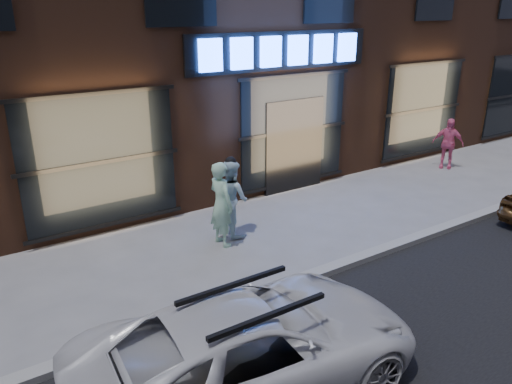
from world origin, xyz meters
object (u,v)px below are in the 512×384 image
passerby (448,143)px  white_suv (250,346)px  man_bowtie (221,204)px  man_cap (231,198)px

passerby → white_suv: size_ratio=0.34×
man_bowtie → white_suv: man_bowtie is taller
man_cap → passerby: (7.79, 0.47, -0.07)m
man_cap → passerby: 7.80m
man_bowtie → passerby: (8.21, 0.80, -0.13)m
man_bowtie → man_cap: (0.42, 0.32, -0.06)m
man_cap → passerby: man_cap is taller
man_bowtie → passerby: man_bowtie is taller
man_bowtie → man_cap: 0.53m
man_bowtie → white_suv: bearing=150.6°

